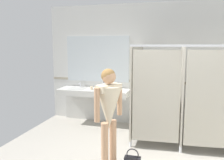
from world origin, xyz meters
The scene contains 8 objects.
wall_back centered at (0.00, 2.71, 1.46)m, with size 5.92×0.12×2.91m, color silver.
wall_back_tile_band centered at (0.00, 2.64, 1.05)m, with size 5.92×0.01×0.06m, color #9E937F.
vanity_counter centered at (-1.71, 2.42, 0.64)m, with size 1.74×0.60×0.97m.
mirror_panel centered at (-1.71, 2.63, 1.58)m, with size 1.64×0.02×1.15m, color silver.
bathroom_stalls centered at (0.81, 1.67, 1.02)m, with size 2.82×1.51×1.94m.
person_standing centered at (-0.74, 0.29, 0.99)m, with size 0.54×0.54×1.58m.
soap_dispenser centered at (-1.50, 2.51, 0.93)m, with size 0.07×0.07×0.18m.
paper_cup centered at (-1.73, 2.23, 0.90)m, with size 0.07×0.07×0.09m, color beige.
Camera 1 is at (0.18, -2.97, 1.92)m, focal length 37.29 mm.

